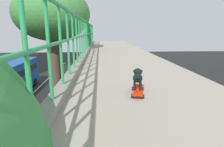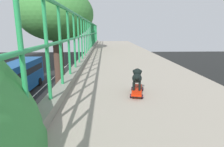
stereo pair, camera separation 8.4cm
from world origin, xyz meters
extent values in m
cylinder|color=#289854|center=(-0.25, 0.34, 6.64)|extent=(0.04, 0.04, 1.19)
cylinder|color=#289854|center=(-0.25, 1.02, 6.64)|extent=(0.04, 0.04, 1.19)
cylinder|color=#289854|center=(-0.25, 1.70, 6.64)|extent=(0.04, 0.04, 1.19)
cylinder|color=#289854|center=(-0.25, 2.38, 6.64)|extent=(0.04, 0.04, 1.19)
cylinder|color=#289854|center=(-0.25, 3.06, 6.64)|extent=(0.04, 0.04, 1.19)
cylinder|color=#289854|center=(-0.25, 3.74, 6.64)|extent=(0.04, 0.04, 1.19)
cylinder|color=#289854|center=(-0.25, 4.42, 6.64)|extent=(0.04, 0.04, 1.19)
cylinder|color=#289854|center=(-0.25, 5.10, 6.64)|extent=(0.04, 0.04, 1.19)
cylinder|color=#289854|center=(-0.25, 5.78, 6.64)|extent=(0.04, 0.04, 1.19)
cylinder|color=#289854|center=(-0.25, 6.46, 6.64)|extent=(0.04, 0.04, 1.19)
cylinder|color=#289854|center=(-0.25, 7.14, 6.64)|extent=(0.04, 0.04, 1.19)
cylinder|color=#289854|center=(-0.25, 7.82, 6.64)|extent=(0.04, 0.04, 1.19)
cylinder|color=#289854|center=(-0.25, 8.50, 6.64)|extent=(0.04, 0.04, 1.19)
cylinder|color=#289854|center=(-0.25, 9.18, 6.64)|extent=(0.04, 0.04, 1.19)
cylinder|color=#289854|center=(-0.25, 9.86, 6.64)|extent=(0.04, 0.04, 1.19)
cylinder|color=#289854|center=(-0.25, 10.54, 6.64)|extent=(0.04, 0.04, 1.19)
cylinder|color=#289854|center=(-0.25, 11.22, 6.64)|extent=(0.04, 0.04, 1.19)
cylinder|color=#289854|center=(-0.25, 11.90, 6.64)|extent=(0.04, 0.04, 1.19)
cylinder|color=#289854|center=(-0.25, 12.58, 6.64)|extent=(0.04, 0.04, 1.19)
cylinder|color=#289854|center=(-0.25, 13.26, 6.64)|extent=(0.04, 0.04, 1.19)
cylinder|color=#289854|center=(-0.25, 13.94, 6.64)|extent=(0.04, 0.04, 1.19)
cylinder|color=#289854|center=(-0.25, 14.62, 6.64)|extent=(0.04, 0.04, 1.19)
cube|color=navy|center=(-9.08, 18.40, 1.87)|extent=(2.31, 11.45, 3.17)
cube|color=black|center=(-9.08, 18.40, 2.42)|extent=(2.33, 10.53, 0.70)
cylinder|color=black|center=(-7.97, 22.41, 0.48)|extent=(0.28, 0.96, 0.96)
cylinder|color=black|center=(-10.19, 22.41, 0.48)|extent=(0.28, 0.96, 0.96)
cylinder|color=black|center=(-7.97, 15.25, 0.48)|extent=(0.28, 0.96, 0.96)
cylinder|color=#4D352A|center=(-1.98, 8.64, 3.31)|extent=(0.50, 0.50, 6.63)
ellipsoid|color=#3B8138|center=(-1.98, 8.64, 7.65)|extent=(3.70, 3.70, 2.62)
cube|color=red|center=(0.91, 1.53, 5.99)|extent=(0.25, 0.57, 0.02)
cylinder|color=black|center=(1.02, 1.69, 5.94)|extent=(0.04, 0.06, 0.06)
cylinder|color=black|center=(0.86, 1.72, 5.94)|extent=(0.04, 0.06, 0.06)
cylinder|color=black|center=(0.96, 1.33, 5.94)|extent=(0.04, 0.06, 0.06)
cylinder|color=black|center=(0.79, 1.36, 5.94)|extent=(0.04, 0.06, 0.06)
cylinder|color=black|center=(0.97, 1.63, 6.06)|extent=(0.04, 0.04, 0.12)
cylinder|color=black|center=(0.88, 1.65, 6.06)|extent=(0.04, 0.04, 0.12)
cylinder|color=black|center=(0.93, 1.45, 6.06)|extent=(0.04, 0.04, 0.12)
cylinder|color=black|center=(0.85, 1.47, 6.06)|extent=(0.04, 0.04, 0.12)
ellipsoid|color=black|center=(0.91, 1.55, 6.16)|extent=(0.19, 0.27, 0.13)
sphere|color=black|center=(0.93, 1.65, 6.23)|extent=(0.13, 0.13, 0.13)
ellipsoid|color=black|center=(0.94, 1.71, 6.22)|extent=(0.05, 0.06, 0.04)
sphere|color=black|center=(0.98, 1.64, 6.24)|extent=(0.05, 0.05, 0.05)
sphere|color=black|center=(0.88, 1.66, 6.24)|extent=(0.05, 0.05, 0.05)
sphere|color=black|center=(0.88, 1.42, 6.20)|extent=(0.07, 0.07, 0.07)
camera|label=1|loc=(0.34, -1.21, 6.87)|focal=30.31mm
camera|label=2|loc=(0.43, -1.21, 6.87)|focal=30.31mm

